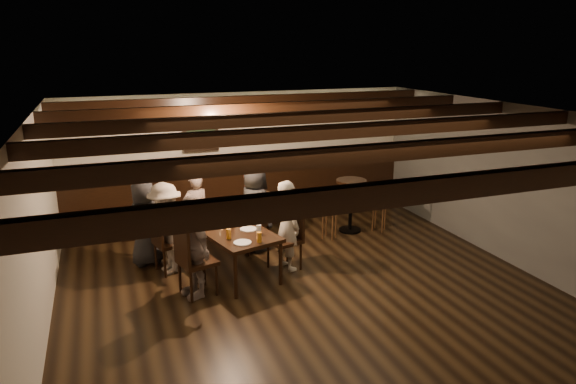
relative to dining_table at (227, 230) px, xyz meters
name	(u,v)px	position (x,y,z in m)	size (l,w,h in m)	color
room	(247,181)	(0.58, 0.93, 0.45)	(7.00, 7.00, 7.00)	black
dining_table	(227,230)	(0.00, 0.00, 0.00)	(1.26, 1.97, 0.68)	black
chair_left_near	(170,253)	(-0.81, 0.25, -0.34)	(0.52, 0.52, 0.93)	black
chair_left_far	(196,273)	(-0.58, -0.62, -0.33)	(0.55, 0.55, 0.98)	black
chair_right_near	(254,232)	(0.58, 0.62, -0.33)	(0.55, 0.55, 0.99)	black
chair_right_far	(285,250)	(0.81, -0.25, -0.34)	(0.53, 0.53, 0.94)	black
person_bench_left	(145,222)	(-1.10, 0.64, 0.04)	(0.65, 0.43, 1.34)	black
person_bench_centre	(196,212)	(-0.27, 1.02, 0.00)	(0.46, 0.30, 1.25)	gray
person_bench_right	(249,206)	(0.64, 1.10, -0.04)	(0.57, 0.45, 1.18)	brown
person_left_near	(166,228)	(-0.84, 0.24, 0.05)	(0.87, 0.50, 1.35)	gray
person_left_far	(193,246)	(-0.61, -0.63, 0.07)	(0.81, 0.34, 1.39)	gray
person_right_near	(255,208)	(0.61, 0.63, 0.08)	(0.70, 0.45, 1.42)	#252628
person_right_far	(287,225)	(0.84, -0.24, 0.05)	(0.49, 0.32, 1.36)	#B7AC9B
pint_a	(189,213)	(-0.45, 0.61, 0.13)	(0.07, 0.07, 0.14)	#BF7219
pint_b	(221,207)	(0.08, 0.69, 0.13)	(0.07, 0.07, 0.14)	#BF7219
pint_c	(205,224)	(-0.32, 0.02, 0.13)	(0.07, 0.07, 0.14)	#BF7219
pint_d	(238,214)	(0.24, 0.27, 0.13)	(0.07, 0.07, 0.14)	silver
pint_e	(229,234)	(-0.10, -0.49, 0.13)	(0.07, 0.07, 0.14)	#BF7219
pint_f	(259,230)	(0.33, -0.48, 0.13)	(0.07, 0.07, 0.14)	silver
pint_g	(259,237)	(0.25, -0.76, 0.13)	(0.07, 0.07, 0.14)	#BF7219
plate_near	(242,243)	(0.03, -0.72, 0.06)	(0.24, 0.24, 0.01)	white
plate_far	(248,229)	(0.25, -0.24, 0.06)	(0.24, 0.24, 0.01)	white
condiment_caddy	(229,223)	(0.01, -0.05, 0.12)	(0.15, 0.10, 0.12)	black
candle	(225,218)	(0.04, 0.32, 0.08)	(0.05, 0.05, 0.05)	beige
high_top_table	(351,198)	(2.44, 0.85, 0.00)	(0.53, 0.53, 0.95)	black
bar_stool_left	(330,219)	(1.95, 0.65, -0.27)	(0.31, 0.33, 0.96)	#371F11
bar_stool_right	(380,211)	(2.95, 0.70, -0.27)	(0.31, 0.33, 0.96)	#371F11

